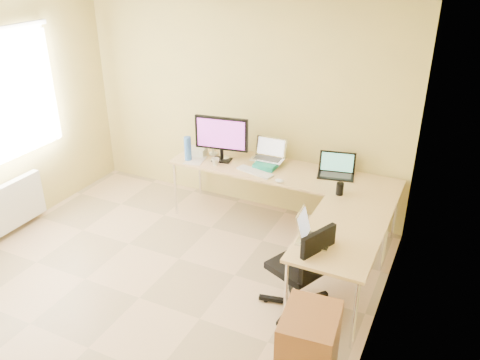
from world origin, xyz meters
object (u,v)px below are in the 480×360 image
at_px(cabinet, 308,351).
at_px(desk_main, 281,198).
at_px(water_bottle, 188,149).
at_px(laptop_black, 337,166).
at_px(desk_return, 339,265).
at_px(monitor, 222,139).
at_px(laptop_return, 315,230).
at_px(mug, 215,162).
at_px(keyboard, 255,172).
at_px(laptop_center, 268,150).
at_px(office_chair, 298,262).
at_px(desk_fan, 213,143).

bearing_deg(cabinet, desk_main, 110.32).
bearing_deg(water_bottle, laptop_black, 10.88).
bearing_deg(laptop_black, desk_return, -83.10).
relative_size(laptop_black, cabinet, 0.59).
height_order(monitor, laptop_return, monitor).
height_order(desk_return, laptop_black, laptop_black).
distance_m(desk_return, laptop_return, 0.57).
relative_size(desk_return, mug, 14.19).
bearing_deg(keyboard, cabinet, -41.75).
bearing_deg(desk_main, mug, -165.44).
relative_size(laptop_center, office_chair, 0.40).
xyz_separation_m(water_bottle, cabinet, (2.18, -1.94, -0.52)).
xyz_separation_m(laptop_black, office_chair, (0.07, -1.43, -0.36)).
xyz_separation_m(desk_return, keyboard, (-1.23, 0.81, 0.38)).
bearing_deg(keyboard, mug, -164.86).
relative_size(laptop_center, laptop_black, 0.93).
bearing_deg(keyboard, desk_fan, 173.07).
bearing_deg(keyboard, laptop_black, 34.50).
bearing_deg(desk_main, keyboard, -143.46).
height_order(desk_main, laptop_center, laptop_center).
distance_m(desk_return, monitor, 2.08).
distance_m(keyboard, office_chair, 1.47).
height_order(laptop_center, keyboard, laptop_center).
bearing_deg(office_chair, mug, 166.05).
height_order(desk_return, laptop_center, laptop_center).
bearing_deg(water_bottle, cabinet, -41.57).
relative_size(desk_main, water_bottle, 9.01).
xyz_separation_m(desk_main, desk_return, (0.98, -1.00, 0.00)).
bearing_deg(water_bottle, keyboard, 1.16).
relative_size(desk_main, keyboard, 5.91).
distance_m(keyboard, mug, 0.51).
relative_size(monitor, cabinet, 0.94).
height_order(keyboard, cabinet, keyboard).
bearing_deg(office_chair, desk_fan, 163.14).
relative_size(mug, office_chair, 0.10).
height_order(laptop_center, office_chair, laptop_center).
xyz_separation_m(water_bottle, desk_fan, (0.19, 0.28, 0.00)).
xyz_separation_m(laptop_return, cabinet, (0.27, -0.89, -0.48)).
xyz_separation_m(laptop_center, mug, (-0.54, -0.30, -0.13)).
relative_size(keyboard, laptop_return, 1.34).
distance_m(laptop_black, keyboard, 0.92).
relative_size(laptop_center, mug, 4.07).
relative_size(monitor, laptop_return, 1.92).
xyz_separation_m(monitor, office_chair, (1.42, -1.26, -0.51)).
bearing_deg(keyboard, laptop_return, -31.05).
height_order(keyboard, office_chair, office_chair).
bearing_deg(laptop_black, mug, -178.46).
bearing_deg(monitor, office_chair, -50.39).
relative_size(keyboard, office_chair, 0.48).
distance_m(laptop_return, cabinet, 1.05).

